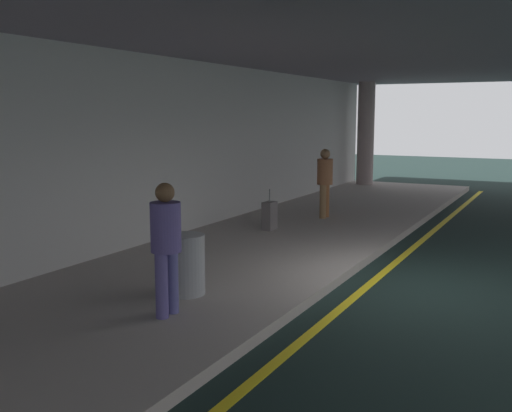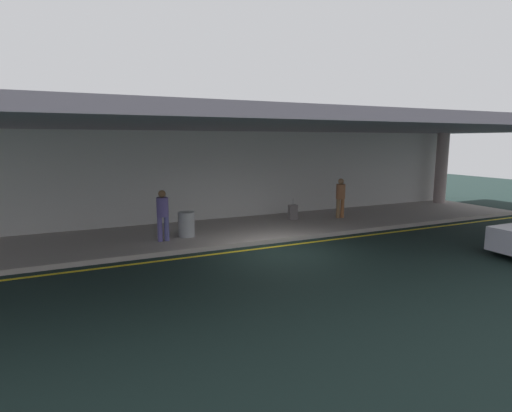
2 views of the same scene
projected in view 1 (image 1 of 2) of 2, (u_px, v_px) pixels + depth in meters
ground_plane at (409, 288)px, 9.25m from camera, size 60.00×60.00×0.00m
sidewalk at (235, 261)px, 10.66m from camera, size 26.00×4.20×0.15m
lane_stripe_yellow at (371, 283)px, 9.53m from camera, size 26.00×0.14×0.01m
support_column_left_mid at (366, 134)px, 21.53m from camera, size 0.60×0.60×3.65m
ceiling_overhang at (260, 35)px, 9.85m from camera, size 28.00×13.20×0.30m
terminal_back_wall at (132, 154)px, 11.42m from camera, size 26.00×0.30×3.80m
traveler_with_luggage at (166, 240)px, 7.40m from camera, size 0.38×0.38×1.68m
person_waiting_for_ride at (325, 179)px, 14.56m from camera, size 0.38×0.38×1.68m
suitcase_upright_primary at (270, 216)px, 13.10m from camera, size 0.36×0.22×0.90m
trash_bin_steel at (185, 264)px, 8.38m from camera, size 0.56×0.56×0.85m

